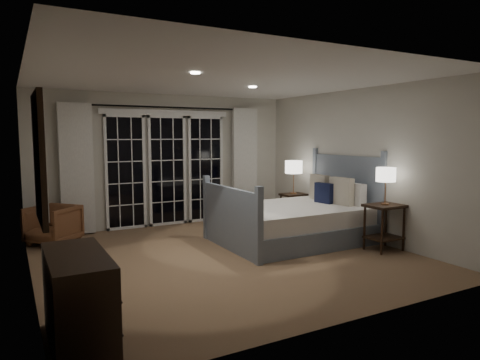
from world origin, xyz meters
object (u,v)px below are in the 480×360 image
lamp_left (386,175)px  dresser (78,300)px  bed (295,220)px  nightstand_left (384,220)px  lamp_right (294,167)px  armchair (53,225)px  nightstand_right (293,204)px

lamp_left → dresser: size_ratio=0.51×
bed → nightstand_left: (0.83, -1.11, 0.12)m
bed → nightstand_left: bearing=-53.4°
lamp_right → bed: bearing=-124.2°
armchair → lamp_right: bearing=40.0°
lamp_right → armchair: lamp_right is taller
bed → lamp_right: bed is taller
nightstand_left → lamp_left: bearing=153.4°
bed → lamp_left: size_ratio=4.24×
nightstand_right → lamp_left: bearing=-88.4°
lamp_right → armchair: bearing=172.6°
bed → nightstand_right: bearing=55.8°
nightstand_right → dresser: dresser is taller
bed → armchair: 3.89m
bed → armchair: size_ratio=3.46×
bed → nightstand_left: 1.39m
nightstand_right → lamp_right: bearing=-153.4°
bed → dresser: (-3.64, -2.02, 0.04)m
nightstand_right → lamp_right: 0.72m
lamp_right → dresser: lamp_right is taller
lamp_left → lamp_right: bearing=91.6°
nightstand_left → lamp_right: size_ratio=1.08×
nightstand_left → nightstand_right: size_ratio=1.17×
nightstand_left → nightstand_right: 2.24m
lamp_right → lamp_left: bearing=-88.4°
bed → lamp_right: 1.56m
armchair → dresser: bearing=-44.6°
nightstand_left → lamp_right: lamp_right is taller
nightstand_left → lamp_left: 0.68m
nightstand_left → armchair: nightstand_left is taller
bed → lamp_left: bed is taller
lamp_left → dresser: (-4.47, -0.91, -0.75)m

